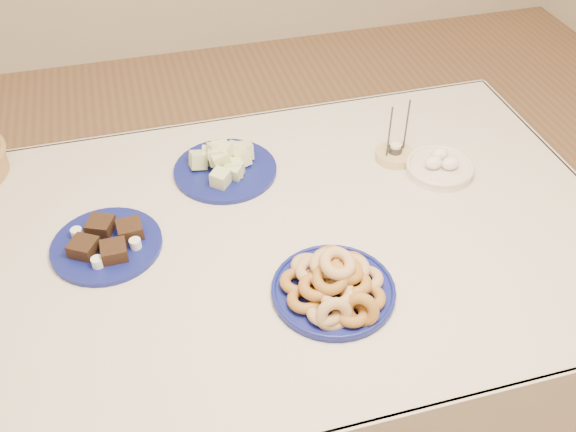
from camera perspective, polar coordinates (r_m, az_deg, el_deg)
The scene contains 7 objects.
ground at distance 2.19m, azimuth -0.36°, elevation -15.99°, with size 5.00×5.00×0.00m, color #8A6241.
dining_table at distance 1.68m, azimuth -0.45°, elevation -4.16°, with size 1.71×1.11×0.75m.
donut_platter at distance 1.44m, azimuth 4.16°, elevation -6.15°, with size 0.33×0.33×0.13m.
melon_plate at distance 1.79m, azimuth -5.64°, elevation 4.58°, with size 0.34×0.34×0.10m.
brownie_plate at distance 1.62m, azimuth -15.81°, elevation -2.32°, with size 0.34×0.34×0.05m.
candle_holder at distance 1.86m, azimuth 9.46°, elevation 5.47°, with size 0.14×0.14×0.18m.
egg_bowl at distance 1.83m, azimuth 13.32°, elevation 4.30°, with size 0.21×0.21×0.06m.
Camera 1 is at (-0.30, -1.13, 1.85)m, focal length 40.00 mm.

